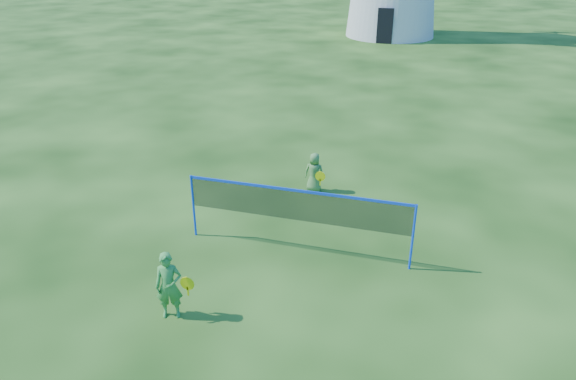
% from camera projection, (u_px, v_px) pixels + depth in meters
% --- Properties ---
extents(ground, '(220.00, 220.00, 0.00)m').
position_uv_depth(ground, '(273.00, 259.00, 11.77)').
color(ground, black).
rests_on(ground, ground).
extents(badminton_net, '(5.05, 0.05, 1.55)m').
position_uv_depth(badminton_net, '(297.00, 206.00, 11.58)').
color(badminton_net, blue).
rests_on(badminton_net, ground).
extents(player_girl, '(0.71, 0.48, 1.36)m').
position_uv_depth(player_girl, '(169.00, 286.00, 9.77)').
color(player_girl, '#388D3A').
rests_on(player_girl, ground).
extents(player_boy, '(0.63, 0.41, 1.12)m').
position_uv_depth(player_boy, '(314.00, 173.00, 14.61)').
color(player_boy, '#4C823E').
rests_on(player_boy, ground).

